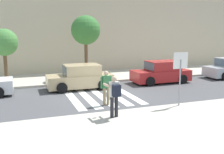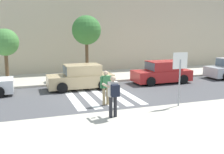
# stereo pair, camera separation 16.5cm
# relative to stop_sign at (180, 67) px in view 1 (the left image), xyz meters

# --- Properties ---
(ground_plane) EXTENTS (120.00, 120.00, 0.00)m
(ground_plane) POSITION_rel_stop_sign_xyz_m (-2.81, 3.48, -1.98)
(ground_plane) COLOR #4C4C4F
(sidewalk_near) EXTENTS (60.00, 6.00, 0.14)m
(sidewalk_near) POSITION_rel_stop_sign_xyz_m (-2.81, -2.72, -1.91)
(sidewalk_near) COLOR beige
(sidewalk_near) RESTS_ON ground
(sidewalk_far) EXTENTS (60.00, 4.80, 0.14)m
(sidewalk_far) POSITION_rel_stop_sign_xyz_m (-2.81, 9.48, -1.91)
(sidewalk_far) COLOR beige
(sidewalk_far) RESTS_ON ground
(building_facade_far) EXTENTS (56.00, 4.00, 7.63)m
(building_facade_far) POSITION_rel_stop_sign_xyz_m (-2.81, 13.88, 1.83)
(building_facade_far) COLOR beige
(building_facade_far) RESTS_ON ground
(crosswalk_stripe_0) EXTENTS (0.44, 5.20, 0.01)m
(crosswalk_stripe_0) POSITION_rel_stop_sign_xyz_m (-4.41, 3.68, -1.98)
(crosswalk_stripe_0) COLOR silver
(crosswalk_stripe_0) RESTS_ON ground
(crosswalk_stripe_1) EXTENTS (0.44, 5.20, 0.01)m
(crosswalk_stripe_1) POSITION_rel_stop_sign_xyz_m (-3.61, 3.68, -1.98)
(crosswalk_stripe_1) COLOR silver
(crosswalk_stripe_1) RESTS_ON ground
(crosswalk_stripe_2) EXTENTS (0.44, 5.20, 0.01)m
(crosswalk_stripe_2) POSITION_rel_stop_sign_xyz_m (-2.81, 3.68, -1.98)
(crosswalk_stripe_2) COLOR silver
(crosswalk_stripe_2) RESTS_ON ground
(crosswalk_stripe_3) EXTENTS (0.44, 5.20, 0.01)m
(crosswalk_stripe_3) POSITION_rel_stop_sign_xyz_m (-2.01, 3.68, -1.98)
(crosswalk_stripe_3) COLOR silver
(crosswalk_stripe_3) RESTS_ON ground
(crosswalk_stripe_4) EXTENTS (0.44, 5.20, 0.01)m
(crosswalk_stripe_4) POSITION_rel_stop_sign_xyz_m (-1.21, 3.68, -1.98)
(crosswalk_stripe_4) COLOR silver
(crosswalk_stripe_4) RESTS_ON ground
(stop_sign) EXTENTS (0.76, 0.08, 2.53)m
(stop_sign) POSITION_rel_stop_sign_xyz_m (0.00, 0.00, 0.00)
(stop_sign) COLOR gray
(stop_sign) RESTS_ON sidewalk_near
(photographer_with_backpack) EXTENTS (0.62, 0.87, 1.72)m
(photographer_with_backpack) POSITION_rel_stop_sign_xyz_m (-3.50, -0.59, -0.82)
(photographer_with_backpack) COLOR #232328
(photographer_with_backpack) RESTS_ON sidewalk_near
(pedestrian_crossing) EXTENTS (0.58, 0.26, 1.72)m
(pedestrian_crossing) POSITION_rel_stop_sign_xyz_m (-3.09, 1.69, -1.01)
(pedestrian_crossing) COLOR tan
(pedestrian_crossing) RESTS_ON ground
(parked_car_tan) EXTENTS (4.10, 1.92, 1.55)m
(parked_car_tan) POSITION_rel_stop_sign_xyz_m (-3.45, 5.78, -1.26)
(parked_car_tan) COLOR tan
(parked_car_tan) RESTS_ON ground
(parked_car_red) EXTENTS (4.10, 1.92, 1.55)m
(parked_car_red) POSITION_rel_stop_sign_xyz_m (2.40, 5.78, -1.26)
(parked_car_red) COLOR red
(parked_car_red) RESTS_ON ground
(street_tree_west) EXTENTS (1.80, 1.80, 3.66)m
(street_tree_west) POSITION_rel_stop_sign_xyz_m (-7.92, 8.53, 0.88)
(street_tree_west) COLOR brown
(street_tree_west) RESTS_ON sidewalk_far
(street_tree_center) EXTENTS (2.12, 2.12, 4.62)m
(street_tree_center) POSITION_rel_stop_sign_xyz_m (-2.37, 8.49, 1.68)
(street_tree_center) COLOR brown
(street_tree_center) RESTS_ON sidewalk_far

